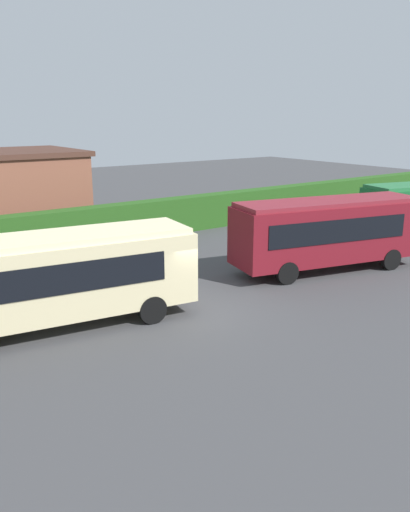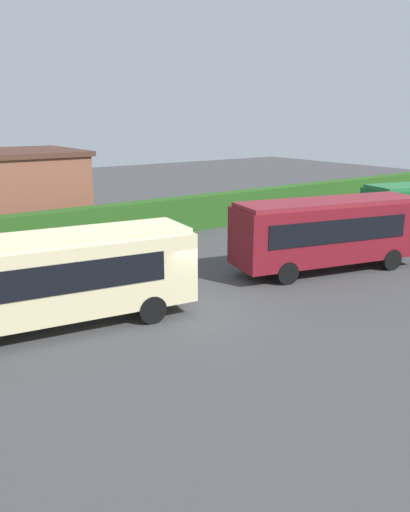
{
  "view_description": "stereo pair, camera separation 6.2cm",
  "coord_description": "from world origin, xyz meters",
  "views": [
    {
      "loc": [
        -10.55,
        -15.1,
        7.06
      ],
      "look_at": [
        1.48,
        1.52,
        1.47
      ],
      "focal_mm": 36.56,
      "sensor_mm": 36.0,
      "label": 1
    },
    {
      "loc": [
        -10.5,
        -15.14,
        7.06
      ],
      "look_at": [
        1.48,
        1.52,
        1.47
      ],
      "focal_mm": 36.56,
      "sensor_mm": 36.0,
      "label": 2
    }
  ],
  "objects": [
    {
      "name": "ground_plane",
      "position": [
        0.0,
        0.0,
        0.0
      ],
      "size": [
        105.09,
        105.09,
        0.0
      ],
      "primitive_type": "plane",
      "color": "#424244"
    },
    {
      "name": "bus_cream",
      "position": [
        -4.7,
        1.29,
        1.86
      ],
      "size": [
        9.46,
        3.79,
        3.23
      ],
      "rotation": [
        0.0,
        0.0,
        -0.14
      ],
      "color": "beige",
      "rests_on": "ground_plane"
    },
    {
      "name": "bus_maroon",
      "position": [
        7.82,
        0.58,
        1.9
      ],
      "size": [
        9.42,
        4.52,
        3.32
      ],
      "rotation": [
        0.0,
        0.0,
        -0.23
      ],
      "color": "maroon",
      "rests_on": "ground_plane"
    },
    {
      "name": "hedge_row",
      "position": [
        0.0,
        11.61,
        1.06
      ],
      "size": [
        64.55,
        1.14,
        2.12
      ],
      "primitive_type": "cube",
      "color": "#28561C",
      "rests_on": "ground_plane"
    }
  ]
}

